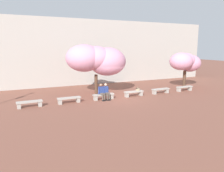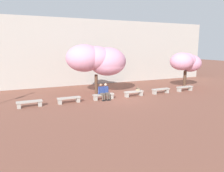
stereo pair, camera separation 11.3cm
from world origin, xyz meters
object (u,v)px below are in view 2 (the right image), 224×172
Objects in this scene: stone_bench_near_west at (69,99)px; person_seated_right at (106,91)px; handbag at (138,89)px; cherry_tree_secondary at (186,62)px; stone_bench_center at (104,96)px; stone_bench_near_east at (134,93)px; person_seated_left at (101,91)px; stone_bench_west_end at (29,103)px; cherry_tree_main at (96,60)px; stone_bench_east_end at (161,90)px; stone_bench_far_east at (185,88)px.

stone_bench_near_west is 1.33× the size of person_seated_right.
cherry_tree_secondary is at bearing 11.15° from handbag.
cherry_tree_secondary reaches higher than handbag.
stone_bench_center is 1.00× the size of stone_bench_near_east.
stone_bench_west_end is at bearing 179.43° from person_seated_left.
stone_bench_near_west is 2.76m from stone_bench_center.
stone_bench_west_end is 6.57m from cherry_tree_main.
stone_bench_far_east is at bearing 0.00° from stone_bench_east_end.
person_seated_right is 0.25× the size of cherry_tree_main.
stone_bench_west_end is 11.04m from stone_bench_east_end.
stone_bench_near_east is 2.58m from person_seated_right.
stone_bench_near_west is 1.33× the size of person_seated_left.
cherry_tree_secondary reaches higher than stone_bench_east_end.
cherry_tree_secondary is (14.88, 1.22, 2.33)m from stone_bench_west_end.
stone_bench_near_west and stone_bench_far_east have the same top height.
stone_bench_east_end is (5.52, -0.00, 0.00)m from stone_bench_center.
stone_bench_center is 0.45m from person_seated_right.
stone_bench_near_east is at bearing -35.93° from cherry_tree_main.
stone_bench_west_end is at bearing 180.00° from stone_bench_far_east.
stone_bench_west_end is 1.00× the size of stone_bench_far_east.
stone_bench_east_end is 1.33× the size of person_seated_left.
person_seated_left is (2.57, -0.05, 0.40)m from stone_bench_near_west.
stone_bench_center is (2.76, 0.00, 0.00)m from stone_bench_near_west.
person_seated_left and person_seated_right have the same top height.
stone_bench_near_west is 1.00× the size of stone_bench_far_east.
stone_bench_west_end is 0.33× the size of cherry_tree_main.
handbag is at bearing -0.17° from stone_bench_center.
handbag is at bearing 0.85° from person_seated_right.
handbag is at bearing -1.39° from stone_bench_near_east.
person_seated_right is at bearing -179.43° from stone_bench_east_end.
stone_bench_near_east is 1.33× the size of person_seated_right.
stone_bench_near_west is 4.43m from cherry_tree_main.
cherry_tree_secondary is (9.15, 1.27, 1.94)m from person_seated_right.
cherry_tree_main is (-8.16, 1.91, 2.76)m from stone_bench_far_east.
stone_bench_near_east is at bearing 178.61° from handbag.
stone_bench_west_end is at bearing -175.33° from cherry_tree_secondary.
stone_bench_west_end is 15.11m from cherry_tree_secondary.
handbag reaches higher than stone_bench_west_end.
cherry_tree_main is 1.35× the size of cherry_tree_secondary.
stone_bench_west_end is 5.07× the size of handbag.
cherry_tree_secondary is at bearing 48.46° from stone_bench_far_east.
person_seated_right is (-2.55, -0.05, 0.40)m from stone_bench_near_east.
person_seated_right reaches higher than stone_bench_near_east.
stone_bench_center is 5.07× the size of handbag.
stone_bench_near_east is at bearing -0.00° from stone_bench_center.
cherry_tree_main is (-0.09, 1.96, 2.37)m from person_seated_right.
stone_bench_near_west is at bearing 178.98° from person_seated_right.
stone_bench_east_end is 5.07× the size of handbag.
person_seated_left is at bearing -179.25° from handbag.
cherry_tree_main is at bearing 18.68° from stone_bench_west_end.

